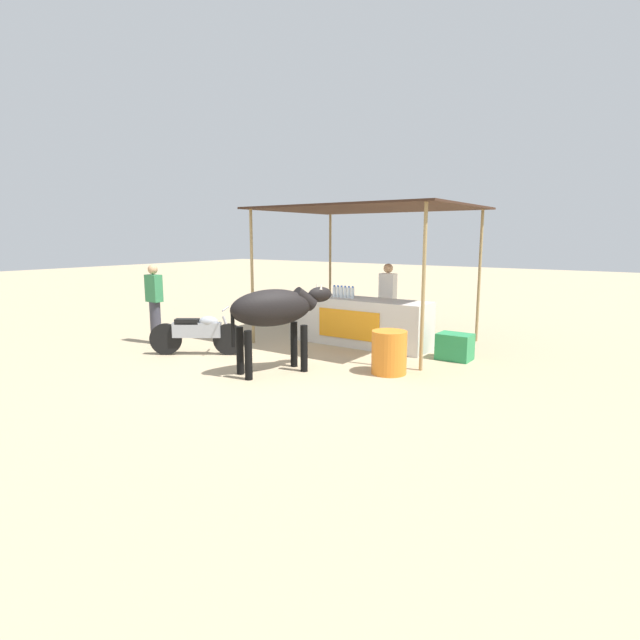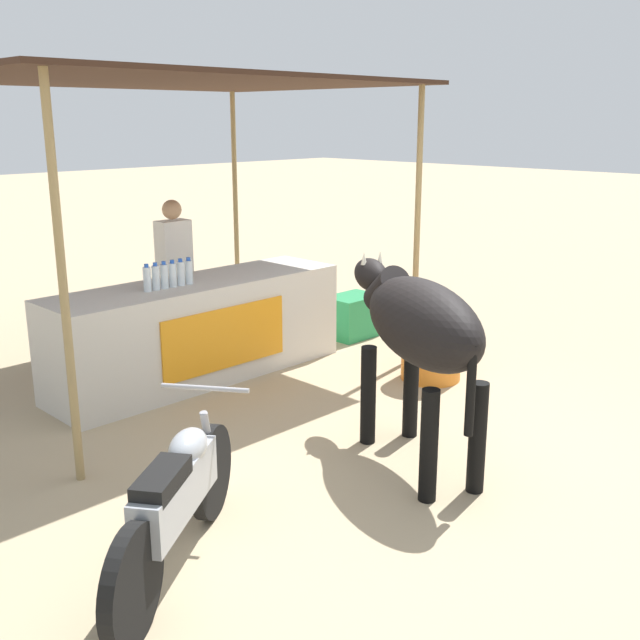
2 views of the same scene
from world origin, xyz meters
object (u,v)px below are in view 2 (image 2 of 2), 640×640
at_px(water_barrel, 431,344).
at_px(cow, 418,327).
at_px(vendor_behind_counter, 175,277).
at_px(cooler_box, 353,316).
at_px(motorcycle_parked, 178,498).
at_px(stall_counter, 200,330).

xyz_separation_m(water_barrel, cow, (-1.56, -1.00, 0.68)).
distance_m(vendor_behind_counter, cooler_box, 2.10).
distance_m(water_barrel, motorcycle_parked, 3.67).
bearing_deg(stall_counter, cooler_box, -2.66).
xyz_separation_m(stall_counter, cooler_box, (2.09, -0.10, -0.24)).
bearing_deg(motorcycle_parked, cow, -2.96).
xyz_separation_m(stall_counter, cow, (-0.01, -2.62, 0.55)).
bearing_deg(cow, stall_counter, 89.73).
bearing_deg(cooler_box, stall_counter, 177.34).
relative_size(vendor_behind_counter, water_barrel, 2.33).
bearing_deg(cooler_box, motorcycle_parked, -149.39).
xyz_separation_m(cooler_box, motorcycle_parked, (-4.10, -2.42, 0.19)).
bearing_deg(cow, cooler_box, 50.28).
height_order(stall_counter, water_barrel, stall_counter).
bearing_deg(water_barrel, cooler_box, 70.34).
bearing_deg(stall_counter, vendor_behind_counter, 70.77).
bearing_deg(water_barrel, vendor_behind_counter, 118.34).
relative_size(water_barrel, motorcycle_parked, 0.46).
bearing_deg(cow, motorcycle_parked, 177.04).
xyz_separation_m(vendor_behind_counter, cow, (-0.28, -3.38, 0.18)).
distance_m(cooler_box, motorcycle_parked, 4.76).
distance_m(vendor_behind_counter, water_barrel, 2.74).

